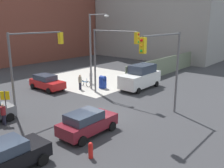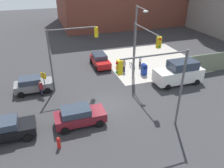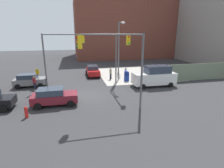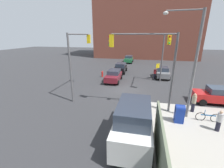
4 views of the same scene
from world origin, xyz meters
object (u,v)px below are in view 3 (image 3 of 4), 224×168
(traffic_signal_se_corner, at_px, (118,57))
(street_lamp_corner, at_px, (119,47))
(hatchback_maroon, at_px, (54,96))
(traffic_signal_ne_corner, at_px, (120,50))
(sedan_red, at_px, (93,71))
(mailbox_blue, at_px, (127,76))
(bicycle_at_crosswalk, at_px, (30,82))
(pedestrian_waiting, at_px, (35,82))
(coupe_gray, at_px, (30,80))
(van_white_delivery, at_px, (155,76))
(traffic_signal_nw_corner, at_px, (60,50))
(pedestrian_walking_north, at_px, (111,73))
(smokestack, at_px, (182,24))
(pedestrian_crossing, at_px, (126,72))
(fire_hydrant, at_px, (26,112))
(bicycle_leaning_on_fence, at_px, (119,75))

(traffic_signal_se_corner, bearing_deg, street_lamp_corner, 74.57)
(traffic_signal_se_corner, relative_size, hatchback_maroon, 1.58)
(traffic_signal_ne_corner, distance_m, sedan_red, 8.25)
(street_lamp_corner, xyz_separation_m, mailbox_blue, (1.02, -0.43, -3.94))
(sedan_red, relative_size, bicycle_at_crosswalk, 2.41)
(mailbox_blue, xyz_separation_m, bicycle_at_crosswalk, (-13.00, 1.00, -0.42))
(sedan_red, relative_size, pedestrian_waiting, 2.67)
(traffic_signal_se_corner, height_order, street_lamp_corner, street_lamp_corner)
(sedan_red, distance_m, pedestrian_waiting, 9.43)
(coupe_gray, height_order, van_white_delivery, van_white_delivery)
(traffic_signal_nw_corner, height_order, pedestrian_walking_north, traffic_signal_nw_corner)
(smokestack, xyz_separation_m, traffic_signal_ne_corner, (-26.31, -27.57, -4.66))
(pedestrian_crossing, xyz_separation_m, pedestrian_walking_north, (-2.60, -0.90, 0.07))
(mailbox_blue, relative_size, pedestrian_walking_north, 0.85)
(traffic_signal_nw_corner, distance_m, van_white_delivery, 12.23)
(traffic_signal_se_corner, relative_size, street_lamp_corner, 0.81)
(mailbox_blue, distance_m, pedestrian_crossing, 2.47)
(fire_hydrant, xyz_separation_m, pedestrian_crossing, (11.80, 11.60, 0.31))
(smokestack, bearing_deg, pedestrian_waiting, -144.41)
(traffic_signal_ne_corner, xyz_separation_m, pedestrian_walking_north, (-0.30, 4.07, -3.76))
(sedan_red, bearing_deg, smokestack, 35.62)
(sedan_red, bearing_deg, coupe_gray, -153.00)
(traffic_signal_nw_corner, distance_m, fire_hydrant, 9.93)
(mailbox_blue, distance_m, van_white_delivery, 4.21)
(smokestack, bearing_deg, mailbox_blue, -134.55)
(street_lamp_corner, relative_size, fire_hydrant, 8.51)
(smokestack, distance_m, pedestrian_waiting, 45.81)
(mailbox_blue, relative_size, bicycle_at_crosswalk, 0.82)
(sedan_red, relative_size, pedestrian_walking_north, 2.52)
(traffic_signal_nw_corner, relative_size, traffic_signal_ne_corner, 1.00)
(coupe_gray, bearing_deg, hatchback_maroon, -63.05)
(smokestack, bearing_deg, bicycle_at_crosswalk, -147.46)
(hatchback_maroon, relative_size, bicycle_leaning_on_fence, 2.35)
(sedan_red, bearing_deg, mailbox_blue, -44.66)
(traffic_signal_ne_corner, height_order, pedestrian_walking_north, traffic_signal_ne_corner)
(street_lamp_corner, relative_size, coupe_gray, 2.10)
(van_white_delivery, xyz_separation_m, pedestrian_waiting, (-14.69, 2.00, -0.47))
(street_lamp_corner, bearing_deg, coupe_gray, -177.72)
(sedan_red, height_order, bicycle_at_crosswalk, sedan_red)
(traffic_signal_se_corner, distance_m, van_white_delivery, 9.62)
(traffic_signal_se_corner, height_order, bicycle_at_crosswalk, traffic_signal_se_corner)
(traffic_signal_se_corner, relative_size, fire_hydrant, 6.91)
(sedan_red, relative_size, bicycle_leaning_on_fence, 2.41)
(bicycle_leaning_on_fence, bearing_deg, mailbox_blue, -74.72)
(traffic_signal_se_corner, bearing_deg, smokestack, 50.57)
(traffic_signal_se_corner, height_order, fire_hydrant, traffic_signal_se_corner)
(pedestrian_waiting, bearing_deg, pedestrian_walking_north, -2.90)
(pedestrian_waiting, distance_m, pedestrian_walking_north, 10.36)
(mailbox_blue, relative_size, coupe_gray, 0.38)
(smokestack, distance_m, coupe_gray, 45.78)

